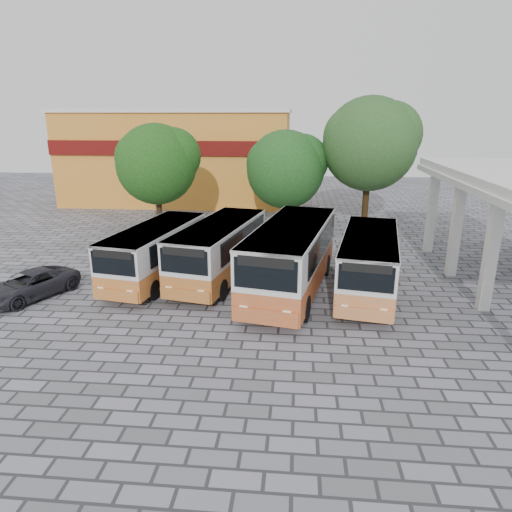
# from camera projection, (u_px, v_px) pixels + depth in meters

# --- Properties ---
(ground) EXTENTS (90.00, 90.00, 0.00)m
(ground) POSITION_uv_depth(u_px,v_px,m) (295.00, 321.00, 18.16)
(ground) COLOR #5C5C61
(ground) RESTS_ON ground
(shophouse_block) EXTENTS (20.40, 10.40, 8.30)m
(shophouse_block) POSITION_uv_depth(u_px,v_px,m) (181.00, 156.00, 42.59)
(shophouse_block) COLOR orange
(shophouse_block) RESTS_ON ground
(bus_far_left) EXTENTS (3.56, 7.77, 2.68)m
(bus_far_left) POSITION_uv_depth(u_px,v_px,m) (156.00, 250.00, 22.19)
(bus_far_left) COLOR #BA6629
(bus_far_left) RESTS_ON ground
(bus_centre_left) EXTENTS (3.93, 8.23, 2.83)m
(bus_centre_left) POSITION_uv_depth(u_px,v_px,m) (219.00, 248.00, 22.25)
(bus_centre_left) COLOR #AB6025
(bus_centre_left) RESTS_ON ground
(bus_centre_right) EXTENTS (4.35, 9.22, 3.18)m
(bus_centre_right) POSITION_uv_depth(u_px,v_px,m) (291.00, 255.00, 20.44)
(bus_centre_right) COLOR #B25327
(bus_centre_right) RESTS_ON ground
(bus_far_right) EXTENTS (3.62, 7.97, 2.75)m
(bus_far_right) POSITION_uv_depth(u_px,v_px,m) (369.00, 260.00, 20.43)
(bus_far_right) COLOR #BE703B
(bus_far_right) RESTS_ON ground
(tree_left) EXTENTS (5.68, 5.41, 7.35)m
(tree_left) POSITION_uv_depth(u_px,v_px,m) (157.00, 162.00, 30.71)
(tree_left) COLOR #312314
(tree_left) RESTS_ON ground
(tree_middle) EXTENTS (5.79, 5.52, 6.88)m
(tree_middle) POSITION_uv_depth(u_px,v_px,m) (286.00, 167.00, 32.23)
(tree_middle) COLOR #332614
(tree_middle) RESTS_ON ground
(tree_right) EXTENTS (6.73, 6.41, 9.12)m
(tree_right) POSITION_uv_depth(u_px,v_px,m) (371.00, 141.00, 31.16)
(tree_right) COLOR #31210D
(tree_right) RESTS_ON ground
(parked_car) EXTENTS (3.61, 4.71, 1.19)m
(parked_car) POSITION_uv_depth(u_px,v_px,m) (30.00, 285.00, 20.30)
(parked_car) COLOR #222229
(parked_car) RESTS_ON ground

